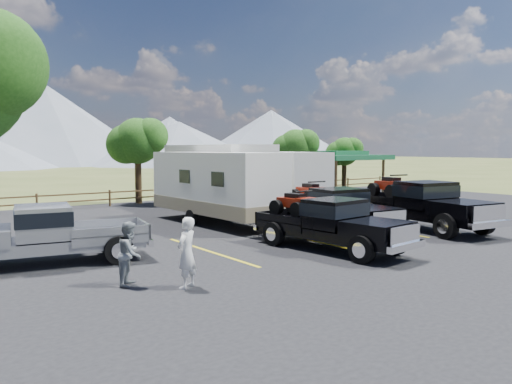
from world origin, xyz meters
TOP-DOWN VIEW (x-y plane):
  - ground at (0.00, 0.00)m, footprint 320.00×320.00m
  - asphalt_lot at (0.00, 3.00)m, footprint 44.00×34.00m
  - stall_lines at (0.00, 4.00)m, footprint 12.12×5.50m
  - tree_ne_a at (8.97, 17.01)m, footprint 3.11×2.92m
  - tree_ne_b at (14.98, 18.01)m, footprint 2.77×2.59m
  - tree_north at (-2.03, 19.02)m, footprint 3.46×3.24m
  - rail_fence at (2.00, 18.50)m, footprint 36.12×0.12m
  - pavilion at (13.00, 17.00)m, footprint 6.20×6.20m
  - rig_left at (-2.65, 1.91)m, footprint 2.47×5.86m
  - rig_center at (-0.07, 4.19)m, footprint 2.63×6.17m
  - rig_right at (3.60, 2.80)m, footprint 3.16×6.90m
  - trailer_left at (-2.59, 9.04)m, footprint 2.66×9.19m
  - trailer_center at (-0.23, 12.85)m, footprint 3.37×10.26m
  - trailer_right at (3.43, 11.95)m, footprint 3.68×9.16m
  - pickup_silver at (-10.67, 5.23)m, footprint 5.99×2.85m
  - person_a at (-8.65, 0.67)m, footprint 0.75×0.66m
  - person_b at (-9.64, 1.74)m, footprint 0.95×0.97m

SIDE VIEW (x-z plane):
  - ground at x=0.00m, z-range 0.00..0.00m
  - asphalt_lot at x=0.00m, z-range 0.00..0.04m
  - stall_lines at x=0.00m, z-range 0.04..0.05m
  - rail_fence at x=2.00m, z-range 0.11..1.11m
  - person_b at x=-9.64m, z-range 0.04..1.62m
  - person_a at x=-8.65m, z-range 0.04..1.77m
  - pickup_silver at x=-10.67m, z-range 0.07..1.80m
  - rig_left at x=-2.65m, z-range 0.00..1.91m
  - rig_center at x=-0.07m, z-range 0.00..2.01m
  - rig_right at x=3.60m, z-range 0.00..2.22m
  - trailer_right at x=3.43m, z-range 0.11..3.28m
  - trailer_left at x=-2.59m, z-range 0.11..3.30m
  - trailer_center at x=-0.23m, z-range 0.12..3.67m
  - pavilion at x=13.00m, z-range 1.18..4.40m
  - tree_ne_b at x=14.98m, z-range 0.99..5.26m
  - tree_ne_a at x=8.97m, z-range 1.10..5.86m
  - tree_north at x=-2.03m, z-range 1.21..6.46m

